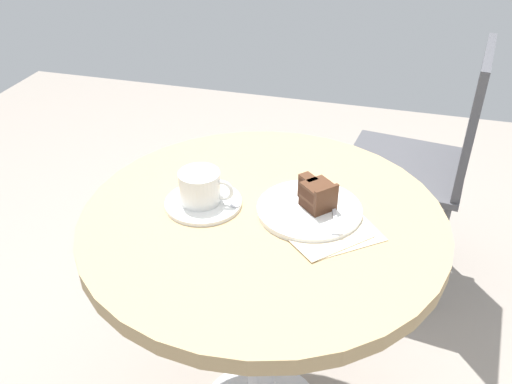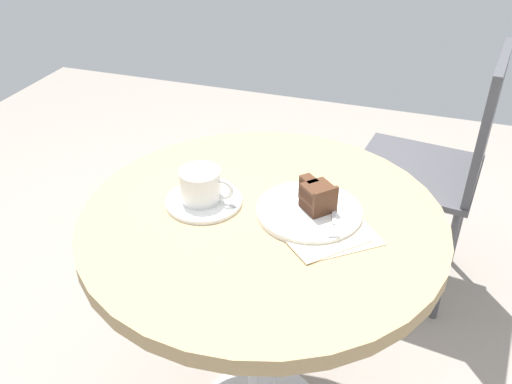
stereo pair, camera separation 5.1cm
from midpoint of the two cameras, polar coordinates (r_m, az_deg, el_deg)
The scene contains 9 objects.
cafe_table at distance 1.20m, azimuth -0.53°, elevation -6.78°, with size 0.77×0.77×0.70m.
saucer at distance 1.17m, azimuth -6.76°, elevation -1.06°, with size 0.16×0.16×0.01m.
coffee_cup at distance 1.14m, azimuth -7.20°, elevation 0.47°, with size 0.12×0.09×0.07m.
teaspoon at distance 1.16m, azimuth -3.99°, elevation -0.83°, with size 0.06×0.08×0.00m.
cake_plate at distance 1.14m, azimuth 4.35°, elevation -1.89°, with size 0.22×0.22×0.01m.
cake_slice at distance 1.13m, azimuth 5.12°, elevation -0.28°, with size 0.09×0.09×0.06m.
fork at distance 1.11m, azimuth 7.00°, elevation -2.67°, with size 0.05×0.15×0.00m.
napkin at distance 1.10m, azimuth 5.97°, elevation -3.75°, with size 0.24×0.24×0.00m.
cafe_chair at distance 1.81m, azimuth 17.46°, elevation 3.96°, with size 0.43×0.43×0.86m.
Camera 1 is at (0.23, -0.89, 1.35)m, focal length 38.00 mm.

